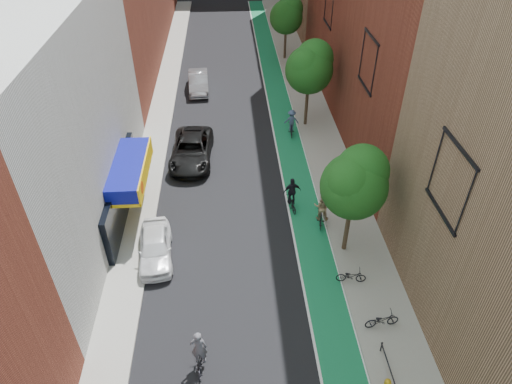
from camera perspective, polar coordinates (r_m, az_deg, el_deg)
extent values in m
cube|color=#147340|center=(38.28, 3.28, 9.71)|extent=(2.00, 68.00, 0.01)
cube|color=gray|center=(38.41, -11.90, 9.15)|extent=(2.00, 68.00, 0.15)
cube|color=gray|center=(38.62, 7.03, 9.86)|extent=(3.00, 68.00, 0.15)
cube|color=silver|center=(26.80, -26.84, 7.13)|extent=(8.00, 20.00, 12.00)
cylinder|color=#332619|center=(24.63, 11.31, -4.39)|extent=(0.24, 0.24, 3.30)
sphere|color=#184412|center=(22.94, 12.13, 0.70)|extent=(3.36, 3.36, 3.36)
sphere|color=#184412|center=(22.87, 13.15, 2.64)|extent=(2.64, 2.64, 2.64)
sphere|color=#184412|center=(22.35, 11.72, 1.20)|extent=(2.40, 2.40, 2.40)
cylinder|color=#332619|center=(35.96, 6.32, 10.70)|extent=(0.24, 0.24, 3.47)
sphere|color=#184412|center=(34.77, 6.65, 14.92)|extent=(3.53, 3.53, 3.53)
sphere|color=#184412|center=(34.84, 7.33, 16.25)|extent=(2.77, 2.77, 2.77)
sphere|color=#184412|center=(34.26, 6.28, 15.50)|extent=(2.52, 2.52, 2.52)
cylinder|color=#332619|center=(48.77, 3.66, 17.99)|extent=(0.24, 0.24, 3.19)
sphere|color=#184412|center=(47.96, 3.79, 20.96)|extent=(3.25, 3.25, 3.25)
sphere|color=#184412|center=(48.11, 4.29, 21.86)|extent=(2.55, 2.55, 2.55)
sphere|color=#184412|center=(47.51, 3.48, 21.40)|extent=(2.32, 2.32, 2.32)
imported|color=white|center=(25.01, -12.49, -6.70)|extent=(2.15, 4.43, 1.46)
imported|color=black|center=(32.17, -8.05, 5.22)|extent=(3.03, 6.06, 1.65)
imported|color=#919499|center=(42.33, -7.20, 13.49)|extent=(1.93, 4.91, 1.59)
imported|color=black|center=(20.64, -6.98, -20.31)|extent=(0.63, 1.63, 0.84)
imported|color=#54525B|center=(19.97, -7.17, -18.72)|extent=(0.71, 0.48, 1.89)
imported|color=black|center=(26.81, 8.10, -3.19)|extent=(0.75, 1.68, 0.98)
imported|color=#977D58|center=(26.38, 8.21, -1.72)|extent=(1.03, 0.87, 1.89)
imported|color=black|center=(27.79, 4.49, -1.41)|extent=(0.79, 1.62, 0.81)
imported|color=black|center=(27.34, 4.55, 0.10)|extent=(1.12, 0.61, 1.81)
imported|color=black|center=(35.15, 4.44, 7.84)|extent=(0.57, 1.64, 0.97)
imported|color=#3C4C6C|center=(34.90, 4.47, 8.93)|extent=(1.13, 0.70, 1.68)
imported|color=black|center=(22.27, 15.48, -15.15)|extent=(1.67, 0.74, 0.85)
imported|color=black|center=(23.73, 11.80, -10.23)|extent=(1.56, 0.68, 0.79)
sphere|color=gold|center=(20.29, 16.16, -21.86)|extent=(0.27, 0.27, 0.27)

